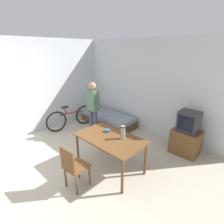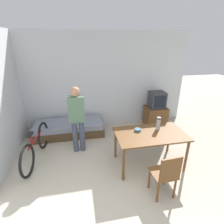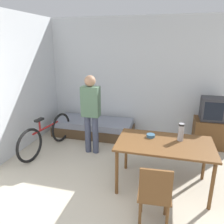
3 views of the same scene
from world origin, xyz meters
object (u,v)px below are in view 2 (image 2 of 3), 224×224
at_px(person_standing, 77,116).
at_px(bicycle, 36,146).
at_px(wooden_chair, 166,174).
at_px(mate_bowl, 138,130).
at_px(daybed, 69,128).
at_px(tv, 156,111).
at_px(dining_table, 150,137).
at_px(thermos_flask, 158,123).

bearing_deg(person_standing, bicycle, -170.28).
distance_m(wooden_chair, person_standing, 2.15).
xyz_separation_m(bicycle, mate_bowl, (2.11, -0.47, 0.43)).
bearing_deg(daybed, tv, 1.22).
xyz_separation_m(dining_table, wooden_chair, (-0.07, -0.85, -0.18)).
xyz_separation_m(daybed, mate_bowl, (1.46, -1.48, 0.58)).
distance_m(daybed, dining_table, 2.39).
xyz_separation_m(wooden_chair, bicycle, (-2.26, 1.47, -0.14)).
xyz_separation_m(bicycle, person_standing, (0.91, 0.16, 0.57)).
xyz_separation_m(tv, bicycle, (-3.23, -1.06, -0.13)).
bearing_deg(daybed, wooden_chair, -57.07).
distance_m(dining_table, mate_bowl, 0.28).
distance_m(wooden_chair, mate_bowl, 1.05).
bearing_deg(daybed, bicycle, -122.91).
bearing_deg(bicycle, daybed, 57.09).
xyz_separation_m(dining_table, person_standing, (-1.42, 0.78, 0.24)).
height_order(daybed, person_standing, person_standing).
bearing_deg(thermos_flask, mate_bowl, 179.02).
relative_size(wooden_chair, person_standing, 0.55).
distance_m(person_standing, mate_bowl, 1.36).
distance_m(daybed, wooden_chair, 2.97).
xyz_separation_m(tv, dining_table, (-0.90, -1.68, 0.20)).
height_order(dining_table, mate_bowl, mate_bowl).
relative_size(wooden_chair, mate_bowl, 6.64).
height_order(tv, bicycle, tv).
distance_m(dining_table, person_standing, 1.63).
height_order(wooden_chair, person_standing, person_standing).
bearing_deg(mate_bowl, dining_table, -34.53).
xyz_separation_m(daybed, thermos_flask, (1.89, -1.49, 0.70)).
xyz_separation_m(tv, wooden_chair, (-0.97, -2.53, 0.02)).
bearing_deg(tv, bicycle, -161.75).
bearing_deg(dining_table, wooden_chair, -94.71).
relative_size(daybed, dining_table, 1.35).
distance_m(tv, person_standing, 2.52).
height_order(person_standing, mate_bowl, person_standing).
bearing_deg(daybed, thermos_flask, -38.13).
bearing_deg(person_standing, wooden_chair, -50.38).
bearing_deg(bicycle, person_standing, 9.72).
distance_m(daybed, bicycle, 1.21).
bearing_deg(bicycle, mate_bowl, -12.57).
bearing_deg(bicycle, tv, 18.25).
height_order(tv, mate_bowl, tv).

